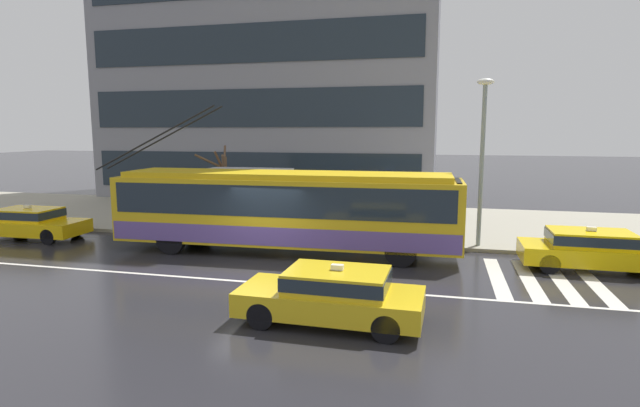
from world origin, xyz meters
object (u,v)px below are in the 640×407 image
taxi_ahead_of_bus (594,248)px  street_tree_bare (224,181)px  pedestrian_at_shelter (276,195)px  pedestrian_approaching_curb (358,193)px  trolleybus (286,209)px  taxi_oncoming_near (333,293)px  taxi_queued_behind_bus (31,222)px  street_lamp (483,147)px  bus_shelter (251,184)px

taxi_ahead_of_bus → street_tree_bare: bearing=162.4°
pedestrian_at_shelter → pedestrian_approaching_curb: bearing=33.6°
trolleybus → street_tree_bare: trolleybus is taller
trolleybus → taxi_oncoming_near: bearing=-63.7°
trolleybus → taxi_queued_behind_bus: bearing=-178.7°
trolleybus → street_lamp: 7.53m
taxi_queued_behind_bus → street_lamp: size_ratio=0.71×
taxi_ahead_of_bus → street_lamp: street_lamp is taller
taxi_ahead_of_bus → pedestrian_at_shelter: (-11.35, 2.17, 1.09)m
taxi_queued_behind_bus → pedestrian_approaching_curb: pedestrian_approaching_curb is taller
taxi_queued_behind_bus → taxi_ahead_of_bus: (21.13, 0.30, 0.00)m
trolleybus → taxi_ahead_of_bus: 10.28m
bus_shelter → pedestrian_approaching_curb: bus_shelter is taller
street_lamp → trolleybus: bearing=-162.5°
taxi_queued_behind_bus → pedestrian_at_shelter: size_ratio=2.18×
trolleybus → street_tree_bare: (-4.54, 4.72, 0.43)m
street_lamp → street_tree_bare: (-11.41, 2.56, -1.76)m
street_tree_bare → pedestrian_at_shelter: bearing=-36.2°
taxi_queued_behind_bus → street_tree_bare: bearing=38.0°
trolleybus → pedestrian_at_shelter: (-1.11, 2.22, 0.17)m
taxi_ahead_of_bus → street_lamp: 5.04m
taxi_ahead_of_bus → pedestrian_approaching_curb: size_ratio=2.29×
taxi_queued_behind_bus → bus_shelter: bearing=26.0°
bus_shelter → street_lamp: street_lamp is taller
taxi_ahead_of_bus → taxi_oncoming_near: (-7.15, -6.27, -0.00)m
bus_shelter → pedestrian_at_shelter: 2.26m
street_tree_bare → taxi_oncoming_near: bearing=-55.2°
taxi_oncoming_near → pedestrian_approaching_curb: (-1.13, 10.47, 1.04)m
street_lamp → street_tree_bare: size_ratio=1.72×
taxi_oncoming_near → pedestrian_approaching_curb: size_ratio=2.17×
trolleybus → street_lamp: bearing=17.5°
pedestrian_approaching_curb → street_lamp: (4.92, -2.08, 2.06)m
taxi_queued_behind_bus → bus_shelter: bus_shelter is taller
trolleybus → taxi_queued_behind_bus: trolleybus is taller
pedestrian_approaching_curb → street_tree_bare: (-6.49, 0.48, 0.30)m
taxi_oncoming_near → street_lamp: size_ratio=0.70×
taxi_queued_behind_bus → pedestrian_approaching_curb: 13.65m
taxi_queued_behind_bus → pedestrian_at_shelter: bearing=14.1°
pedestrian_approaching_curb → taxi_oncoming_near: bearing=-83.8°
taxi_queued_behind_bus → trolleybus: bearing=1.3°
taxi_ahead_of_bus → pedestrian_approaching_curb: bearing=153.1°
taxi_oncoming_near → bus_shelter: (-5.87, 9.93, 1.35)m
bus_shelter → street_lamp: bearing=-9.1°
taxi_ahead_of_bus → bus_shelter: (-13.03, 3.66, 1.35)m
taxi_ahead_of_bus → taxi_oncoming_near: same height
trolleybus → taxi_ahead_of_bus: size_ratio=3.00×
taxi_oncoming_near → street_tree_bare: size_ratio=1.21×
taxi_oncoming_near → street_lamp: street_lamp is taller
trolleybus → street_tree_bare: bearing=133.8°
pedestrian_approaching_curb → street_lamp: size_ratio=0.32×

